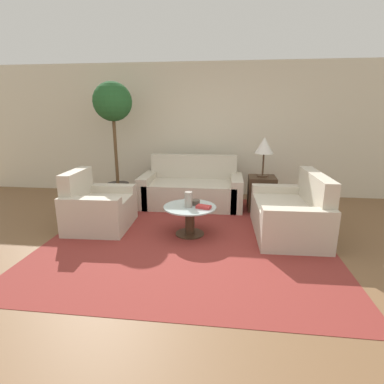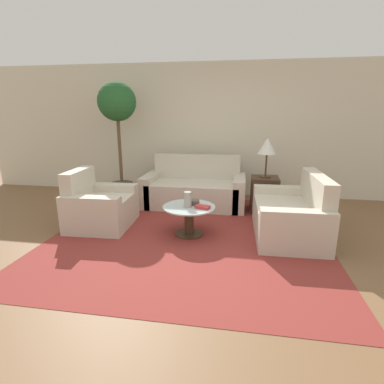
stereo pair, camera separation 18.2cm
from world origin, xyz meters
name	(u,v)px [view 1 (the left image)]	position (x,y,z in m)	size (l,w,h in m)	color
ground_plane	(192,255)	(0.00, 0.00, 0.00)	(14.00, 14.00, 0.00)	brown
wall_back	(209,131)	(0.00, 2.87, 1.30)	(10.00, 0.06, 2.60)	beige
rug	(190,234)	(-0.11, 0.61, 0.00)	(3.70, 3.67, 0.01)	maroon
sofa_main	(192,189)	(-0.25, 2.03, 0.28)	(1.82, 0.92, 0.89)	beige
armchair	(96,209)	(-1.51, 0.73, 0.28)	(0.88, 0.98, 0.85)	beige
loveseat	(293,215)	(1.32, 0.80, 0.28)	(0.91, 1.39, 0.87)	beige
coffee_table	(190,216)	(-0.11, 0.61, 0.27)	(0.73, 0.73, 0.41)	#422D1E
side_table	(261,193)	(0.99, 1.87, 0.29)	(0.46, 0.46, 0.59)	#422D1E
table_lamp	(264,147)	(0.99, 1.87, 1.11)	(0.31, 0.31, 0.67)	#422D1E
potted_plant	(113,116)	(-1.70, 2.11, 1.59)	(0.70, 0.70, 2.19)	#3D3833
vase	(189,200)	(-0.12, 0.58, 0.52)	(0.11, 0.11, 0.21)	#9E998E
bowl	(195,202)	(-0.05, 0.71, 0.45)	(0.14, 0.14, 0.06)	brown
book_stack	(204,207)	(0.09, 0.55, 0.43)	(0.22, 0.16, 0.04)	#BC3333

